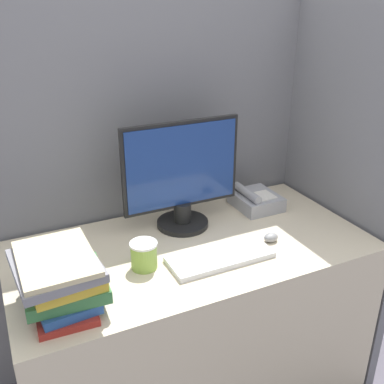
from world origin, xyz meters
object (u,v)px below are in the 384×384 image
(monitor, at_px, (182,179))
(mouse, at_px, (271,237))
(keyboard, at_px, (220,257))
(desk_telephone, at_px, (255,200))
(coffee_cup, at_px, (144,255))
(book_stack, at_px, (61,279))

(monitor, distance_m, mouse, 0.41)
(keyboard, relative_size, mouse, 6.51)
(mouse, xyz_separation_m, desk_telephone, (0.11, 0.28, 0.02))
(monitor, bearing_deg, coffee_cup, -137.61)
(desk_telephone, bearing_deg, book_stack, -159.96)
(book_stack, bearing_deg, coffee_cup, 16.89)
(monitor, height_order, mouse, monitor)
(mouse, xyz_separation_m, coffee_cup, (-0.50, 0.04, 0.03))
(coffee_cup, xyz_separation_m, book_stack, (-0.29, -0.09, 0.04))
(mouse, bearing_deg, coffee_cup, 175.14)
(monitor, height_order, book_stack, monitor)
(monitor, height_order, keyboard, monitor)
(book_stack, height_order, desk_telephone, book_stack)
(book_stack, bearing_deg, mouse, 3.33)
(desk_telephone, bearing_deg, coffee_cup, -158.50)
(mouse, distance_m, coffee_cup, 0.50)
(keyboard, xyz_separation_m, coffee_cup, (-0.26, 0.07, 0.04))
(keyboard, bearing_deg, book_stack, -177.99)
(keyboard, bearing_deg, mouse, 6.39)
(monitor, relative_size, book_stack, 1.63)
(monitor, bearing_deg, book_stack, -149.71)
(coffee_cup, height_order, book_stack, book_stack)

